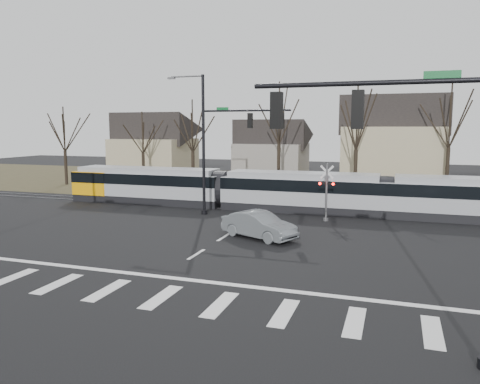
% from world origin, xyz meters
% --- Properties ---
extents(ground, '(140.00, 140.00, 0.00)m').
position_xyz_m(ground, '(0.00, 0.00, 0.00)').
color(ground, black).
extents(grass_verge, '(140.00, 28.00, 0.01)m').
position_xyz_m(grass_verge, '(0.00, 32.00, 0.01)').
color(grass_verge, '#38331E').
rests_on(grass_verge, ground).
extents(crosswalk, '(27.00, 2.60, 0.01)m').
position_xyz_m(crosswalk, '(0.00, -4.00, 0.01)').
color(crosswalk, silver).
rests_on(crosswalk, ground).
extents(stop_line, '(28.00, 0.35, 0.01)m').
position_xyz_m(stop_line, '(0.00, -1.80, 0.01)').
color(stop_line, silver).
rests_on(stop_line, ground).
extents(lane_dashes, '(0.18, 30.00, 0.01)m').
position_xyz_m(lane_dashes, '(0.00, 16.00, 0.01)').
color(lane_dashes, silver).
rests_on(lane_dashes, ground).
extents(rail_pair, '(90.00, 1.52, 0.06)m').
position_xyz_m(rail_pair, '(0.00, 15.80, 0.03)').
color(rail_pair, '#59595E').
rests_on(rail_pair, ground).
extents(tram, '(39.72, 2.95, 3.01)m').
position_xyz_m(tram, '(2.52, 16.00, 1.64)').
color(tram, gray).
rests_on(tram, ground).
extents(sedan, '(5.26, 5.98, 1.56)m').
position_xyz_m(sedan, '(2.02, 6.45, 0.78)').
color(sedan, slate).
rests_on(sedan, ground).
extents(signal_pole_near_right, '(6.72, 0.44, 8.00)m').
position_xyz_m(signal_pole_near_right, '(10.11, -6.00, 5.17)').
color(signal_pole_near_right, black).
rests_on(signal_pole_near_right, ground).
extents(signal_pole_far, '(9.28, 0.44, 10.20)m').
position_xyz_m(signal_pole_far, '(-2.41, 12.50, 5.70)').
color(signal_pole_far, black).
rests_on(signal_pole_far, ground).
extents(rail_crossing_signal, '(1.08, 0.36, 4.00)m').
position_xyz_m(rail_crossing_signal, '(5.00, 12.79, 1.89)').
color(rail_crossing_signal, '#59595B').
rests_on(rail_crossing_signal, ground).
extents(tree_row, '(59.20, 7.20, 10.00)m').
position_xyz_m(tree_row, '(2.00, 26.00, 5.00)').
color(tree_row, black).
rests_on(tree_row, ground).
extents(house_a, '(9.72, 8.64, 8.60)m').
position_xyz_m(house_a, '(-20.00, 34.00, 4.46)').
color(house_a, gray).
rests_on(house_a, ground).
extents(house_b, '(8.64, 7.56, 7.65)m').
position_xyz_m(house_b, '(-5.00, 36.00, 3.97)').
color(house_b, slate).
rests_on(house_b, ground).
extents(house_c, '(10.80, 8.64, 10.10)m').
position_xyz_m(house_c, '(9.00, 33.00, 5.23)').
color(house_c, gray).
rests_on(house_c, ground).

